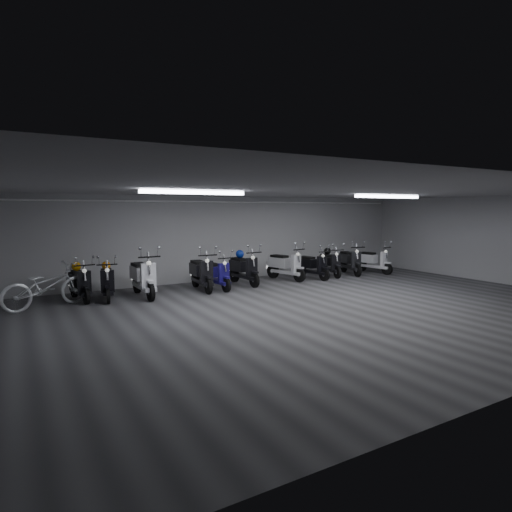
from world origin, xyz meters
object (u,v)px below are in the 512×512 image
scooter_1 (107,276)px  scooter_7 (313,261)px  helmet_0 (106,266)px  scooter_9 (350,257)px  scooter_5 (244,264)px  helmet_1 (240,254)px  helmet_3 (327,251)px  scooter_0 (79,277)px  scooter_6 (286,260)px  scooter_3 (201,267)px  scooter_2 (143,271)px  scooter_4 (217,269)px  bicycle (46,281)px  scooter_10 (374,257)px  helmet_2 (76,266)px  scooter_8 (330,259)px

scooter_1 → scooter_7: scooter_1 is taller
scooter_1 → helmet_0: size_ratio=7.29×
scooter_9 → scooter_5: bearing=-164.4°
helmet_1 → helmet_3: helmet_1 is taller
scooter_0 → scooter_6: size_ratio=0.92×
scooter_6 → scooter_3: bearing=171.1°
scooter_3 → scooter_9: size_ratio=1.05×
scooter_2 → helmet_3: scooter_2 is taller
scooter_4 → bicycle: size_ratio=0.81×
scooter_9 → helmet_3: size_ratio=7.06×
scooter_1 → scooter_7: size_ratio=1.01×
scooter_1 → helmet_1: size_ratio=6.30×
scooter_10 → helmet_1: scooter_10 is taller
scooter_0 → scooter_7: bearing=-10.2°
bicycle → helmet_3: 9.18m
scooter_2 → helmet_2: bearing=158.8°
scooter_9 → scooter_7: bearing=-159.5°
scooter_4 → scooter_9: size_ratio=0.94×
scooter_5 → helmet_3: (3.53, 0.23, 0.21)m
scooter_4 → helmet_1: 1.23m
scooter_2 → scooter_6: 4.92m
scooter_4 → scooter_9: scooter_9 is taller
scooter_1 → helmet_0: bearing=90.0°
helmet_2 → helmet_3: helmet_3 is taller
helmet_1 → helmet_0: bearing=-177.7°
scooter_4 → helmet_1: size_ratio=6.25×
scooter_4 → scooter_9: 5.47m
scooter_2 → helmet_0: size_ratio=8.48×
scooter_7 → helmet_1: bearing=161.7°
scooter_4 → scooter_7: size_ratio=1.00×
scooter_2 → scooter_10: size_ratio=1.16×
scooter_6 → scooter_8: bearing=-16.9°
scooter_6 → scooter_7: bearing=-30.7°
scooter_7 → scooter_3: bearing=171.6°
bicycle → scooter_3: bearing=-105.1°
scooter_3 → scooter_7: scooter_3 is taller
scooter_9 → helmet_3: bearing=178.5°
scooter_4 → scooter_10: bearing=-4.3°
helmet_0 → scooter_1: bearing=-98.6°
scooter_6 → helmet_3: bearing=-10.1°
scooter_0 → scooter_7: 7.38m
scooter_9 → scooter_3: bearing=-162.2°
scooter_9 → helmet_2: (-9.24, 0.33, 0.23)m
scooter_8 → scooter_3: bearing=-165.0°
scooter_4 → helmet_3: scooter_4 is taller
helmet_2 → scooter_6: bearing=-1.7°
scooter_6 → scooter_10: scooter_6 is taller
scooter_1 → scooter_7: (6.73, -0.04, -0.01)m
bicycle → helmet_3: size_ratio=8.24×
scooter_9 → helmet_0: 8.53m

